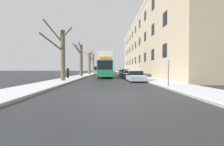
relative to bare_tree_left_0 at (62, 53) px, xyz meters
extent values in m
plane|color=#303335|center=(5.66, -9.90, -3.40)|extent=(320.00, 320.00, 0.00)
cube|color=gray|center=(-0.18, 43.10, -3.34)|extent=(3.07, 130.00, 0.13)
cube|color=white|center=(-0.18, 43.10, -3.26)|extent=(3.04, 130.00, 0.03)
cube|color=gray|center=(11.49, 43.10, -3.34)|extent=(3.07, 130.00, 0.13)
cube|color=white|center=(11.49, 43.10, -3.26)|extent=(3.04, 130.00, 0.03)
cube|color=tan|center=(17.53, 22.81, 4.41)|extent=(9.00, 54.28, 15.62)
cube|color=black|center=(13.00, 1.57, 0.56)|extent=(0.08, 1.40, 1.80)
cube|color=black|center=(13.00, 6.88, 0.56)|extent=(0.08, 1.40, 1.80)
cube|color=black|center=(13.00, 12.19, 0.56)|extent=(0.08, 1.40, 1.80)
cube|color=black|center=(13.00, 17.50, 0.56)|extent=(0.08, 1.40, 1.80)
cube|color=black|center=(13.00, 22.81, 0.56)|extent=(0.08, 1.40, 1.80)
cube|color=black|center=(13.00, 28.11, 0.56)|extent=(0.08, 1.40, 1.80)
cube|color=black|center=(13.00, 33.42, 0.56)|extent=(0.08, 1.40, 1.80)
cube|color=black|center=(13.00, 38.73, 0.56)|extent=(0.08, 1.40, 1.80)
cube|color=black|center=(13.00, 44.04, 0.56)|extent=(0.08, 1.40, 1.80)
cube|color=black|center=(13.00, 1.57, 4.72)|extent=(0.08, 1.40, 1.80)
cube|color=black|center=(13.00, 6.88, 4.72)|extent=(0.08, 1.40, 1.80)
cube|color=black|center=(13.00, 12.19, 4.72)|extent=(0.08, 1.40, 1.80)
cube|color=black|center=(13.00, 17.50, 4.72)|extent=(0.08, 1.40, 1.80)
cube|color=black|center=(13.00, 22.81, 4.72)|extent=(0.08, 1.40, 1.80)
cube|color=black|center=(13.00, 28.11, 4.72)|extent=(0.08, 1.40, 1.80)
cube|color=black|center=(13.00, 33.42, 4.72)|extent=(0.08, 1.40, 1.80)
cube|color=black|center=(13.00, 38.73, 4.72)|extent=(0.08, 1.40, 1.80)
cube|color=black|center=(13.00, 44.04, 4.72)|extent=(0.08, 1.40, 1.80)
cube|color=black|center=(13.00, 6.88, 8.89)|extent=(0.08, 1.40, 1.80)
cube|color=black|center=(13.00, 12.19, 8.89)|extent=(0.08, 1.40, 1.80)
cube|color=black|center=(13.00, 17.50, 8.89)|extent=(0.08, 1.40, 1.80)
cube|color=black|center=(13.00, 22.81, 8.89)|extent=(0.08, 1.40, 1.80)
cube|color=black|center=(13.00, 28.11, 8.89)|extent=(0.08, 1.40, 1.80)
cube|color=black|center=(13.00, 33.42, 8.89)|extent=(0.08, 1.40, 1.80)
cube|color=black|center=(13.00, 38.73, 8.89)|extent=(0.08, 1.40, 1.80)
cube|color=black|center=(13.00, 44.04, 8.89)|extent=(0.08, 1.40, 1.80)
cube|color=beige|center=(12.99, 22.81, 11.70)|extent=(0.12, 53.20, 0.44)
cylinder|color=brown|center=(0.09, 0.08, -0.32)|extent=(0.54, 0.54, 6.16)
cylinder|color=brown|center=(0.71, -0.28, 2.42)|extent=(1.43, 0.94, 1.13)
cylinder|color=brown|center=(-0.97, -0.66, 1.21)|extent=(2.32, 1.69, 1.98)
cylinder|color=brown|center=(-0.84, -0.46, 2.48)|extent=(2.08, 1.31, 2.60)
cylinder|color=brown|center=(0.07, 12.25, -0.17)|extent=(0.61, 0.61, 6.46)
cylinder|color=brown|center=(-0.77, 12.19, 2.18)|extent=(1.88, 0.34, 2.39)
cylinder|color=brown|center=(-0.07, 11.72, 2.86)|extent=(0.53, 1.27, 1.35)
cylinder|color=brown|center=(-0.35, 11.54, 1.99)|extent=(1.12, 1.66, 1.99)
cylinder|color=brown|center=(0.26, 24.10, -0.32)|extent=(0.72, 0.72, 6.15)
cylinder|color=brown|center=(-0.48, 24.87, 2.08)|extent=(1.78, 1.83, 2.17)
cylinder|color=brown|center=(0.61, 23.45, 1.92)|extent=(1.01, 1.58, 1.66)
cylinder|color=brown|center=(0.73, 23.28, 2.29)|extent=(1.24, 1.90, 1.81)
cylinder|color=brown|center=(0.18, 35.83, 0.23)|extent=(0.49, 0.49, 7.27)
cylinder|color=brown|center=(-0.56, 35.20, 2.02)|extent=(1.69, 1.47, 1.82)
cylinder|color=brown|center=(-0.57, 35.97, 1.49)|extent=(1.66, 0.47, 1.57)
cylinder|color=brown|center=(-0.41, 36.04, 2.09)|extent=(1.39, 0.62, 2.53)
cylinder|color=brown|center=(-0.06, 35.20, 2.72)|extent=(0.69, 1.46, 1.85)
cube|color=#1E7A47|center=(5.04, 9.61, -1.77)|extent=(2.50, 10.14, 2.58)
cube|color=silver|center=(5.04, 9.61, 0.19)|extent=(2.45, 9.93, 1.34)
cube|color=beige|center=(5.04, 9.61, 0.92)|extent=(2.45, 9.93, 0.12)
cube|color=black|center=(5.04, 9.61, -1.27)|extent=(2.53, 8.92, 1.34)
cube|color=black|center=(5.04, 9.61, 0.26)|extent=(2.53, 8.92, 1.02)
cube|color=black|center=(5.04, 4.56, -1.27)|extent=(2.25, 0.06, 1.41)
cube|color=orange|center=(5.04, 4.55, -0.14)|extent=(1.75, 0.05, 0.32)
cylinder|color=black|center=(3.97, 6.57, -2.84)|extent=(0.30, 1.12, 1.12)
cylinder|color=black|center=(6.12, 6.57, -2.84)|extent=(0.30, 1.12, 1.12)
cylinder|color=black|center=(3.97, 12.45, -2.84)|extent=(0.30, 1.12, 1.12)
cylinder|color=black|center=(6.12, 12.45, -2.84)|extent=(0.30, 1.12, 1.12)
cube|color=#9EA3AD|center=(8.88, 0.23, -2.95)|extent=(1.81, 4.30, 0.56)
cube|color=black|center=(8.88, 0.40, -2.39)|extent=(1.56, 2.15, 0.57)
cube|color=white|center=(8.88, 0.40, -2.06)|extent=(1.52, 2.04, 0.08)
cube|color=white|center=(8.88, -1.29, -2.64)|extent=(1.63, 1.12, 0.07)
cylinder|color=black|center=(8.09, -1.06, -3.07)|extent=(0.20, 0.65, 0.65)
cylinder|color=black|center=(9.68, -1.06, -3.07)|extent=(0.20, 0.65, 0.65)
cylinder|color=black|center=(8.09, 1.52, -3.07)|extent=(0.20, 0.65, 0.65)
cylinder|color=black|center=(9.68, 1.52, -3.07)|extent=(0.20, 0.65, 0.65)
cube|color=black|center=(8.88, 6.05, -2.90)|extent=(1.84, 4.06, 0.65)
cube|color=black|center=(8.88, 6.21, -2.33)|extent=(1.58, 2.03, 0.49)
cube|color=white|center=(8.88, 6.21, -2.05)|extent=(1.54, 1.93, 0.08)
cube|color=white|center=(8.88, 4.61, -2.55)|extent=(1.66, 1.06, 0.06)
cylinder|color=black|center=(8.07, 4.83, -3.10)|extent=(0.20, 0.60, 0.60)
cylinder|color=black|center=(9.69, 4.83, -3.10)|extent=(0.20, 0.60, 0.60)
cylinder|color=black|center=(8.07, 7.27, -3.10)|extent=(0.20, 0.60, 0.60)
cylinder|color=black|center=(9.69, 7.27, -3.10)|extent=(0.20, 0.60, 0.60)
cube|color=#474C56|center=(8.88, 11.27, -2.88)|extent=(1.68, 4.03, 0.69)
cube|color=black|center=(8.88, 11.44, -2.24)|extent=(1.45, 2.02, 0.60)
cube|color=white|center=(8.88, 11.44, -1.91)|extent=(1.42, 1.92, 0.06)
cube|color=white|center=(8.88, 9.84, -2.52)|extent=(1.52, 1.05, 0.05)
cylinder|color=black|center=(8.15, 10.06, -3.08)|extent=(0.20, 0.65, 0.65)
cylinder|color=black|center=(9.61, 10.06, -3.08)|extent=(0.20, 0.65, 0.65)
cylinder|color=black|center=(8.15, 12.48, -3.08)|extent=(0.20, 0.65, 0.65)
cylinder|color=black|center=(9.61, 12.48, -3.08)|extent=(0.20, 0.65, 0.65)
cube|color=slate|center=(8.88, 17.21, -2.88)|extent=(1.77, 4.43, 0.69)
cube|color=black|center=(8.88, 17.39, -2.30)|extent=(1.53, 2.22, 0.48)
cube|color=white|center=(8.88, 17.39, -2.03)|extent=(1.49, 2.10, 0.04)
cube|color=white|center=(8.88, 15.64, -2.52)|extent=(1.60, 1.16, 0.03)
cylinder|color=black|center=(8.11, 15.88, -3.07)|extent=(0.20, 0.67, 0.67)
cylinder|color=black|center=(9.66, 15.88, -3.07)|extent=(0.20, 0.67, 0.67)
cylinder|color=black|center=(8.11, 18.54, -3.07)|extent=(0.20, 0.67, 0.67)
cylinder|color=black|center=(9.66, 18.54, -3.07)|extent=(0.20, 0.67, 0.67)
cube|color=#9EA3AD|center=(2.88, 21.83, -2.14)|extent=(2.05, 4.95, 2.08)
cube|color=black|center=(2.88, 19.37, -1.66)|extent=(1.81, 0.06, 0.92)
cylinder|color=black|center=(1.98, 20.24, -3.06)|extent=(0.22, 0.68, 0.68)
cylinder|color=black|center=(3.79, 20.24, -3.06)|extent=(0.22, 0.68, 0.68)
cylinder|color=black|center=(1.98, 23.41, -3.06)|extent=(0.22, 0.68, 0.68)
cylinder|color=black|center=(3.79, 23.41, -3.06)|extent=(0.22, 0.68, 0.68)
cylinder|color=black|center=(-0.79, 5.14, -2.98)|extent=(0.19, 0.19, 0.85)
cylinder|color=black|center=(-0.64, 5.23, -2.98)|extent=(0.19, 0.19, 0.85)
cylinder|color=black|center=(-0.72, 5.19, -2.18)|extent=(0.40, 0.40, 0.74)
sphere|color=#8C6647|center=(-0.72, 5.19, -1.69)|extent=(0.24, 0.24, 0.24)
cylinder|color=#4C4F54|center=(10.25, -6.50, -2.29)|extent=(0.07, 0.07, 2.23)
cube|color=silver|center=(10.25, -6.52, -1.42)|extent=(0.32, 0.02, 0.44)
camera|label=1|loc=(5.55, -18.07, -1.91)|focal=24.00mm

